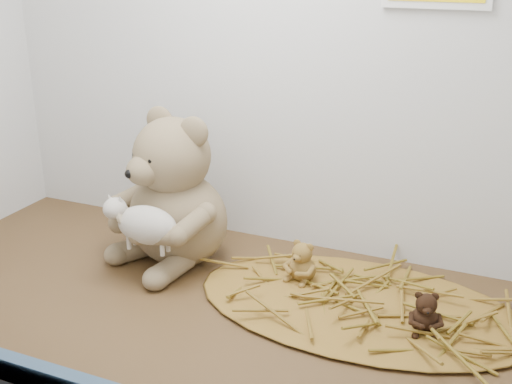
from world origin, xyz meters
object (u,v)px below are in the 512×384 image
at_px(main_teddy, 176,188).
at_px(mini_teddy_brown, 426,310).
at_px(toy_lamb, 147,225).
at_px(mini_teddy_tan, 303,259).

bearing_deg(main_teddy, mini_teddy_brown, 14.38).
bearing_deg(mini_teddy_brown, toy_lamb, 166.68).
distance_m(main_teddy, toy_lamb, 0.11).
height_order(toy_lamb, mini_teddy_tan, toy_lamb).
xyz_separation_m(mini_teddy_tan, mini_teddy_brown, (0.23, -0.08, -0.00)).
height_order(main_teddy, mini_teddy_brown, main_teddy).
distance_m(mini_teddy_tan, mini_teddy_brown, 0.25).
xyz_separation_m(toy_lamb, mini_teddy_brown, (0.49, 0.02, -0.07)).
xyz_separation_m(toy_lamb, mini_teddy_tan, (0.26, 0.11, -0.07)).
height_order(mini_teddy_tan, mini_teddy_brown, mini_teddy_tan).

